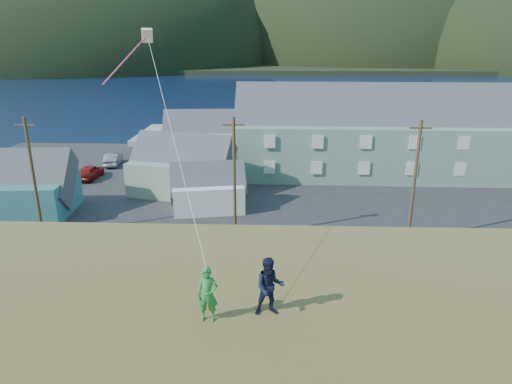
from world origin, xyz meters
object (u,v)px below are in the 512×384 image
(shed_palegreen_near, at_px, (183,167))
(kite_flyer_navy, at_px, (270,287))
(shed_teal, at_px, (19,187))
(wharf, at_px, (222,135))
(shed_white, at_px, (208,188))
(lodge, at_px, (393,134))
(shed_palegreen_far, at_px, (207,136))
(kite_flyer_green, at_px, (208,294))

(shed_palegreen_near, xyz_separation_m, kite_flyer_navy, (9.03, -32.23, 5.36))
(shed_teal, relative_size, shed_palegreen_near, 0.85)
(shed_palegreen_near, bearing_deg, shed_teal, -139.55)
(shed_palegreen_near, bearing_deg, kite_flyer_navy, -60.51)
(wharf, distance_m, shed_white, 31.97)
(lodge, height_order, shed_palegreen_far, lodge)
(wharf, relative_size, shed_teal, 2.72)
(shed_teal, relative_size, kite_flyer_green, 5.57)
(lodge, xyz_separation_m, shed_palegreen_near, (-22.76, -7.66, -2.08))
(lodge, bearing_deg, shed_teal, -157.62)
(wharf, distance_m, shed_palegreen_far, 12.41)
(shed_palegreen_near, distance_m, shed_palegreen_far, 15.01)
(lodge, relative_size, kite_flyer_navy, 19.55)
(shed_white, xyz_separation_m, kite_flyer_navy, (5.81, -27.55, 6.03))
(shed_white, bearing_deg, wharf, 83.62)
(wharf, bearing_deg, kite_flyer_green, -84.01)
(lodge, xyz_separation_m, shed_white, (-19.53, -12.34, -2.75))
(shed_palegreen_near, height_order, shed_white, shed_palegreen_near)
(lodge, bearing_deg, kite_flyer_navy, -108.26)
(shed_teal, xyz_separation_m, shed_palegreen_far, (13.71, 21.66, 0.21))
(shed_teal, xyz_separation_m, kite_flyer_navy, (22.31, -25.58, 5.43))
(shed_palegreen_far, distance_m, kite_flyer_green, 48.40)
(shed_palegreen_far, bearing_deg, lodge, -23.09)
(shed_palegreen_near, relative_size, kite_flyer_green, 6.56)
(lodge, relative_size, shed_palegreen_near, 3.19)
(kite_flyer_green, bearing_deg, wharf, 96.98)
(kite_flyer_green, bearing_deg, shed_palegreen_far, 99.11)
(shed_palegreen_far, bearing_deg, shed_teal, -127.21)
(lodge, bearing_deg, shed_white, -146.99)
(kite_flyer_navy, bearing_deg, kite_flyer_green, -174.72)
(shed_teal, xyz_separation_m, kite_flyer_green, (20.51, -25.98, 5.37))
(shed_teal, relative_size, shed_white, 1.28)
(shed_teal, bearing_deg, lodge, 17.53)
(shed_teal, distance_m, shed_white, 16.63)
(lodge, bearing_deg, wharf, 138.90)
(kite_flyer_green, distance_m, kite_flyer_navy, 1.84)
(shed_palegreen_far, height_order, kite_flyer_green, kite_flyer_green)
(shed_palegreen_near, relative_size, kite_flyer_navy, 6.13)
(shed_palegreen_far, height_order, kite_flyer_navy, kite_flyer_navy)
(shed_teal, bearing_deg, shed_white, 2.67)
(shed_palegreen_near, bearing_deg, lodge, 32.44)
(kite_flyer_green, relative_size, kite_flyer_navy, 0.93)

